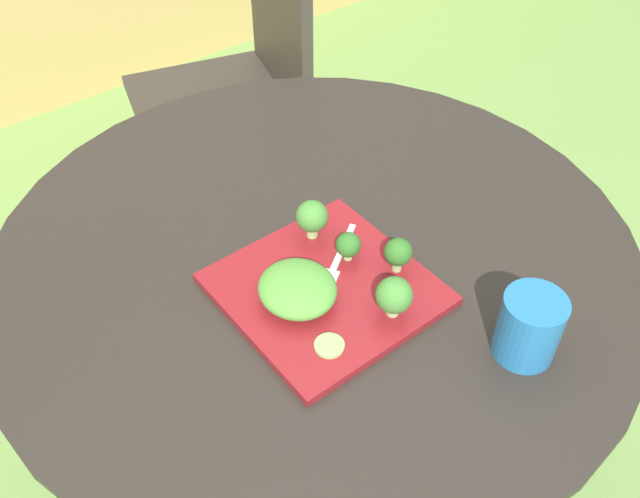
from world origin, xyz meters
The scene contains 12 objects.
ground_plane centered at (0.00, 0.00, 0.00)m, with size 12.00×12.00×0.00m, color #70994C.
patio_table centered at (0.00, 0.00, 0.50)m, with size 1.06×1.06×0.70m.
patio_chair centered at (0.39, 0.82, 0.53)m, with size 0.55×0.55×0.90m.
salad_plate centered at (-0.05, -0.09, 0.71)m, with size 0.29×0.29×0.01m, color maroon.
drinking_glass centered at (0.10, -0.35, 0.75)m, with size 0.09×0.09×0.10m.
fork centered at (-0.01, -0.07, 0.72)m, with size 0.14×0.10×0.00m.
lettuce_mound centered at (-0.10, -0.09, 0.74)m, with size 0.11×0.12×0.05m, color #519338.
broccoli_floret_0 centered at (0.06, -0.13, 0.75)m, with size 0.04×0.04×0.06m.
broccoli_floret_1 centered at (0.01, -0.07, 0.75)m, with size 0.04×0.04×0.05m.
broccoli_floret_2 centered at (-0.01, -0.20, 0.76)m, with size 0.05×0.05×0.07m.
broccoli_floret_3 centered at (0.00, 0.01, 0.76)m, with size 0.05×0.05×0.07m.
cucumber_slice_0 centered at (-0.12, -0.19, 0.72)m, with size 0.04×0.04×0.01m, color #8EB766.
Camera 1 is at (-0.50, -0.65, 1.48)m, focal length 38.58 mm.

